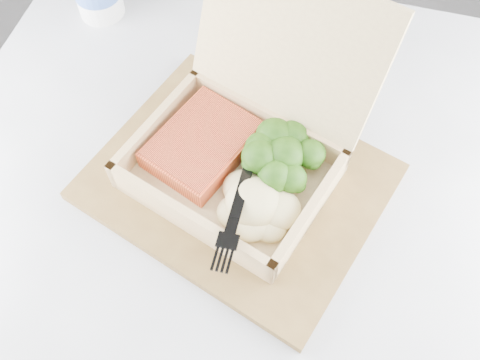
{
  "coord_description": "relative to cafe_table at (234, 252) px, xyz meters",
  "views": [
    {
      "loc": [
        -0.1,
        -0.45,
        1.31
      ],
      "look_at": [
        -0.1,
        -0.14,
        0.77
      ],
      "focal_mm": 40.0,
      "sensor_mm": 36.0,
      "label": 1
    }
  ],
  "objects": [
    {
      "name": "floor",
      "position": [
        0.11,
        0.14,
        -0.54
      ],
      "size": [
        4.0,
        4.0,
        0.0
      ],
      "primitive_type": "plane",
      "color": "gray",
      "rests_on": "ground"
    },
    {
      "name": "mashed_potatoes",
      "position": [
        0.02,
        -0.03,
        0.23
      ],
      "size": [
        0.11,
        0.09,
        0.04
      ],
      "primitive_type": "ellipsoid",
      "color": "#D4C789",
      "rests_on": "takeout_container"
    },
    {
      "name": "salmon_fillet",
      "position": [
        -0.04,
        0.05,
        0.22
      ],
      "size": [
        0.15,
        0.16,
        0.03
      ],
      "primitive_type": "cube",
      "rotation": [
        0.0,
        0.0,
        -0.61
      ],
      "color": "#EF5F2E",
      "rests_on": "takeout_container"
    },
    {
      "name": "cafe_table",
      "position": [
        0.0,
        0.0,
        0.0
      ],
      "size": [
        0.95,
        0.95,
        0.73
      ],
      "rotation": [
        0.0,
        0.0,
        -0.24
      ],
      "color": "black",
      "rests_on": "floor"
    },
    {
      "name": "receipt",
      "position": [
        0.02,
        0.18,
        0.19
      ],
      "size": [
        0.08,
        0.15,
        0.0
      ],
      "primitive_type": "cube",
      "rotation": [
        0.0,
        0.0,
        -0.05
      ],
      "color": "white",
      "rests_on": "cafe_table"
    },
    {
      "name": "broccoli_pile",
      "position": [
        0.06,
        0.03,
        0.23
      ],
      "size": [
        0.11,
        0.11,
        0.04
      ],
      "primitive_type": null,
      "color": "#346A17",
      "rests_on": "takeout_container"
    },
    {
      "name": "takeout_container",
      "position": [
        0.02,
        0.05,
        0.25
      ],
      "size": [
        0.32,
        0.33,
        0.21
      ],
      "rotation": [
        0.0,
        0.0,
        -0.56
      ],
      "color": "tan",
      "rests_on": "serving_tray"
    },
    {
      "name": "plastic_fork",
      "position": [
        0.02,
        -0.01,
        0.24
      ],
      "size": [
        0.05,
        0.16,
        0.02
      ],
      "rotation": [
        0.0,
        0.0,
        2.94
      ],
      "color": "black",
      "rests_on": "mashed_potatoes"
    },
    {
      "name": "serving_tray",
      "position": [
        0.01,
        0.01,
        0.19
      ],
      "size": [
        0.43,
        0.41,
        0.01
      ],
      "primitive_type": "cube",
      "rotation": [
        0.0,
        0.0,
        -0.56
      ],
      "color": "brown",
      "rests_on": "cafe_table"
    }
  ]
}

